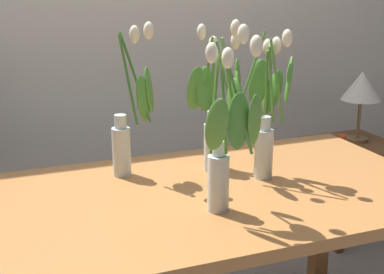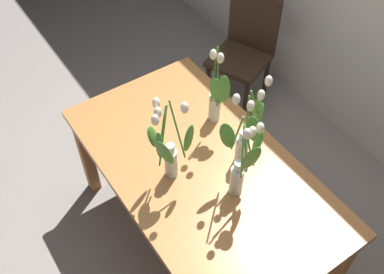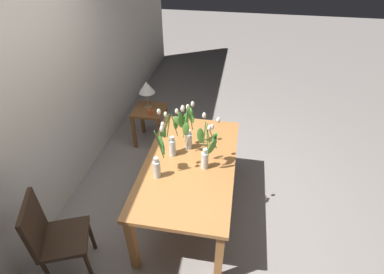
{
  "view_description": "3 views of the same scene",
  "coord_description": "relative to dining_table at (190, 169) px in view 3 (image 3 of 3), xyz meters",
  "views": [
    {
      "loc": [
        -0.7,
        -1.59,
        1.44
      ],
      "look_at": [
        -0.09,
        -0.05,
        0.95
      ],
      "focal_mm": 50.87,
      "sensor_mm": 36.0,
      "label": 1
    },
    {
      "loc": [
        1.17,
        -0.85,
        2.62
      ],
      "look_at": [
        -0.1,
        0.01,
        0.88
      ],
      "focal_mm": 41.83,
      "sensor_mm": 36.0,
      "label": 2
    },
    {
      "loc": [
        -2.17,
        -0.41,
        2.7
      ],
      "look_at": [
        0.06,
        -0.01,
        1.01
      ],
      "focal_mm": 27.65,
      "sensor_mm": 36.0,
      "label": 3
    }
  ],
  "objects": [
    {
      "name": "pillar_candle",
      "position": [
        1.09,
        0.74,
        -0.06
      ],
      "size": [
        0.06,
        0.06,
        0.07
      ],
      "primitive_type": "cylinder",
      "color": "#CC4C23",
      "rests_on": "side_table"
    },
    {
      "name": "dining_table",
      "position": [
        0.0,
        0.0,
        0.0
      ],
      "size": [
        1.6,
        0.9,
        0.74
      ],
      "color": "#B7753D",
      "rests_on": "ground"
    },
    {
      "name": "table_lamp",
      "position": [
        1.26,
        0.82,
        0.21
      ],
      "size": [
        0.22,
        0.22,
        0.4
      ],
      "color": "olive",
      "rests_on": "side_table"
    },
    {
      "name": "tulip_vase_2",
      "position": [
        0.23,
        0.07,
        0.32
      ],
      "size": [
        0.26,
        0.18,
        0.57
      ],
      "color": "silver",
      "rests_on": "dining_table"
    },
    {
      "name": "tulip_vase_3",
      "position": [
        -0.22,
        0.25,
        0.27
      ],
      "size": [
        0.17,
        0.12,
        0.56
      ],
      "color": "silver",
      "rests_on": "dining_table"
    },
    {
      "name": "tulip_vase_1",
      "position": [
        0.1,
        0.21,
        0.3
      ],
      "size": [
        0.2,
        0.2,
        0.54
      ],
      "color": "silver",
      "rests_on": "dining_table"
    },
    {
      "name": "dining_chair",
      "position": [
        -0.88,
        1.03,
        -0.12
      ],
      "size": [
        0.52,
        0.52,
        0.93
      ],
      "color": "#382619",
      "rests_on": "ground"
    },
    {
      "name": "room_wall_rear",
      "position": [
        0.0,
        1.5,
        0.7
      ],
      "size": [
        9.0,
        0.1,
        2.7
      ],
      "primitive_type": "cube",
      "color": "silver",
      "rests_on": "ground"
    },
    {
      "name": "ground_plane",
      "position": [
        0.0,
        0.0,
        -0.65
      ],
      "size": [
        18.0,
        18.0,
        0.0
      ],
      "primitive_type": "plane",
      "color": "gray"
    },
    {
      "name": "side_table",
      "position": [
        1.22,
        0.8,
        -0.22
      ],
      "size": [
        0.44,
        0.44,
        0.55
      ],
      "color": "brown",
      "rests_on": "ground"
    },
    {
      "name": "tulip_vase_0",
      "position": [
        -0.03,
        -0.18,
        0.32
      ],
      "size": [
        0.2,
        0.23,
        0.57
      ],
      "color": "silver",
      "rests_on": "dining_table"
    }
  ]
}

